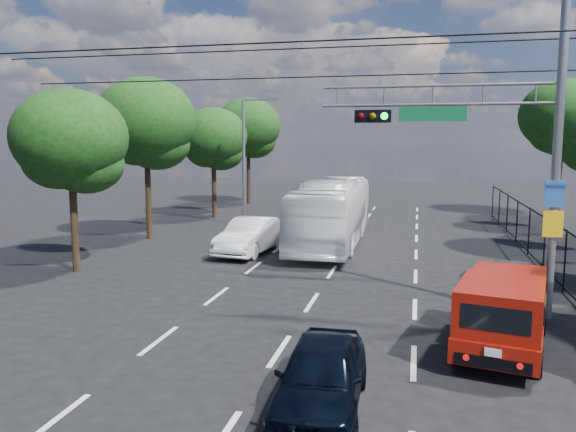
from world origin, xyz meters
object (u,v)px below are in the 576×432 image
(navy_hatchback, at_px, (321,376))
(red_pickup, at_px, (504,309))
(white_bus, at_px, (332,212))
(signal_mast, at_px, (509,123))
(white_van, at_px, (250,236))

(navy_hatchback, bearing_deg, red_pickup, 45.30)
(white_bus, bearing_deg, signal_mast, -57.86)
(signal_mast, xyz_separation_m, white_bus, (-6.11, 9.55, -3.75))
(navy_hatchback, bearing_deg, white_bus, 95.90)
(signal_mast, height_order, white_bus, signal_mast)
(navy_hatchback, height_order, white_bus, white_bus)
(navy_hatchback, height_order, white_van, white_van)
(navy_hatchback, bearing_deg, white_van, 109.90)
(signal_mast, height_order, white_van, signal_mast)
(red_pickup, relative_size, white_van, 1.10)
(signal_mast, height_order, red_pickup, signal_mast)
(white_van, bearing_deg, navy_hatchback, -61.83)
(signal_mast, xyz_separation_m, red_pickup, (-0.30, -2.71, -4.30))
(signal_mast, xyz_separation_m, white_van, (-9.21, 6.69, -4.49))
(white_van, bearing_deg, red_pickup, -40.21)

